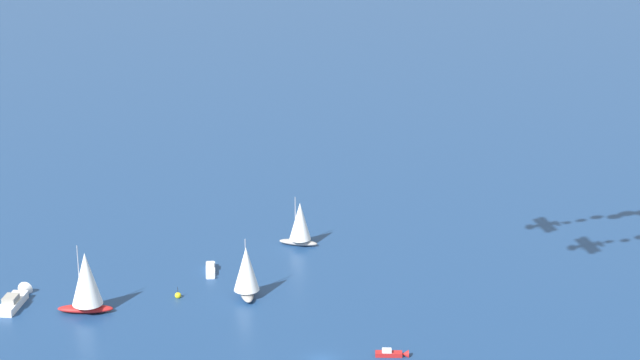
{
  "coord_description": "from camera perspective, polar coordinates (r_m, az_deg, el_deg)",
  "views": [
    {
      "loc": [
        -146.12,
        57.44,
        79.97
      ],
      "look_at": [
        0.01,
        0.34,
        28.89
      ],
      "focal_mm": 64.27,
      "sensor_mm": 36.0,
      "label": 1
    }
  ],
  "objects": [
    {
      "name": "ground_plane",
      "position": [
        176.2,
        0.11,
        -8.96
      ],
      "size": [
        2000.0,
        2000.0,
        0.0
      ],
      "primitive_type": "plane",
      "color": "navy"
    },
    {
      "name": "sailboat_near_centre",
      "position": [
        193.56,
        -11.57,
        -5.0
      ],
      "size": [
        6.58,
        9.56,
        11.93
      ],
      "color": "#B21E1E",
      "rests_on": "ground_plane"
    },
    {
      "name": "sailboat_far_stbd",
      "position": [
        196.22,
        -3.69,
        -4.57
      ],
      "size": [
        8.25,
        5.18,
        10.27
      ],
      "color": "#9E9993",
      "rests_on": "ground_plane"
    },
    {
      "name": "motorboat_inshore",
      "position": [
        201.37,
        -14.92,
        -5.76
      ],
      "size": [
        10.41,
        7.1,
        3.0
      ],
      "color": "white",
      "rests_on": "ground_plane"
    },
    {
      "name": "motorboat_trailing",
      "position": [
        208.13,
        -5.48,
        -4.5
      ],
      "size": [
        6.64,
        3.39,
        1.87
      ],
      "color": "white",
      "rests_on": "ground_plane"
    },
    {
      "name": "sailboat_mid_cluster",
      "position": [
        218.71,
        -1.01,
        -2.18
      ],
      "size": [
        6.1,
        7.34,
        9.67
      ],
      "color": "#9E9993",
      "rests_on": "ground_plane"
    },
    {
      "name": "motorboat_outer_ring_c",
      "position": [
        177.62,
        3.68,
        -8.62
      ],
      "size": [
        3.21,
        5.23,
        1.49
      ],
      "color": "#B21E1E",
      "rests_on": "ground_plane"
    },
    {
      "name": "marker_buoy",
      "position": [
        198.69,
        -7.08,
        -5.72
      ],
      "size": [
        1.1,
        1.1,
        2.1
      ],
      "color": "yellow",
      "rests_on": "ground_plane"
    }
  ]
}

